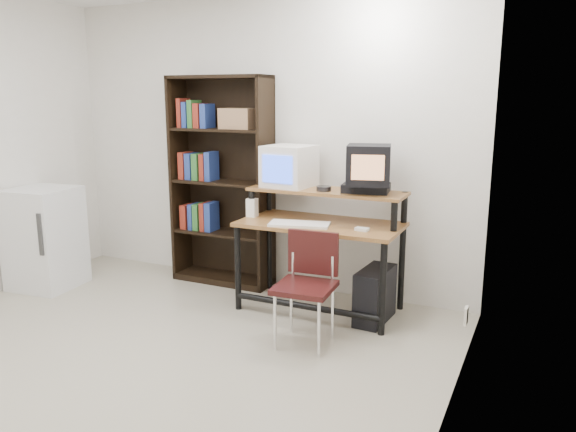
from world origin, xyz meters
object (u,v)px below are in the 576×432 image
at_px(crt_tv, 369,165).
at_px(bookshelf, 223,179).
at_px(school_chair, 308,276).
at_px(mini_fridge, 45,238).
at_px(crt_monitor, 289,167).
at_px(pc_tower, 375,295).
at_px(computer_desk, 321,226).

xyz_separation_m(crt_tv, bookshelf, (-1.45, 0.19, -0.23)).
bearing_deg(school_chair, crt_tv, 70.00).
height_order(bookshelf, mini_fridge, bookshelf).
xyz_separation_m(crt_monitor, crt_tv, (0.71, -0.05, 0.06)).
relative_size(crt_monitor, school_chair, 0.53).
bearing_deg(pc_tower, school_chair, -117.05).
bearing_deg(school_chair, pc_tower, 55.15).
xyz_separation_m(crt_monitor, bookshelf, (-0.75, 0.14, -0.17)).
distance_m(pc_tower, mini_fridge, 3.03).
distance_m(crt_monitor, pc_tower, 1.27).
height_order(crt_tv, pc_tower, crt_tv).
distance_m(bookshelf, mini_fridge, 1.71).
xyz_separation_m(crt_monitor, pc_tower, (0.84, -0.20, -0.94)).
height_order(computer_desk, mini_fridge, computer_desk).
relative_size(computer_desk, school_chair, 1.65).
bearing_deg(computer_desk, crt_monitor, 158.40).
distance_m(crt_monitor, school_chair, 1.13).
bearing_deg(computer_desk, mini_fridge, -167.55).
height_order(school_chair, mini_fridge, mini_fridge).
relative_size(school_chair, bookshelf, 0.41).
distance_m(computer_desk, mini_fridge, 2.57).
bearing_deg(pc_tower, computer_desk, 175.89).
bearing_deg(crt_tv, mini_fridge, 178.00).
distance_m(crt_monitor, crt_tv, 0.71).
distance_m(computer_desk, pc_tower, 0.69).
relative_size(computer_desk, crt_monitor, 3.10).
relative_size(crt_tv, bookshelf, 0.21).
height_order(pc_tower, bookshelf, bookshelf).
height_order(computer_desk, pc_tower, computer_desk).
height_order(crt_monitor, bookshelf, bookshelf).
bearing_deg(crt_tv, bookshelf, 157.62).
height_order(school_chair, bookshelf, bookshelf).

